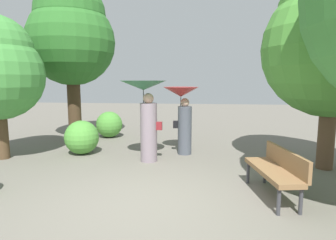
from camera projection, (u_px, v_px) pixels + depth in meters
name	position (u px, v px, depth m)	size (l,w,h in m)	color
ground_plane	(148.00, 204.00, 4.64)	(40.00, 40.00, 0.00)	#6B665B
person_left	(146.00, 107.00, 6.92)	(1.13, 1.13, 2.00)	gray
person_right	(183.00, 109.00, 7.62)	(0.95, 0.95, 1.83)	#474C56
park_bench	(277.00, 168.00, 4.85)	(0.74, 1.56, 0.83)	#38383D
tree_near_right	(334.00, 37.00, 6.09)	(3.01, 3.01, 4.61)	brown
tree_mid_left	(71.00, 34.00, 9.26)	(2.84, 2.84, 5.25)	#42301E
bush_path_right	(82.00, 137.00, 7.71)	(0.92, 0.92, 0.92)	#4C9338
bush_behind_bench	(109.00, 124.00, 9.99)	(0.92, 0.92, 0.92)	#4C9338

